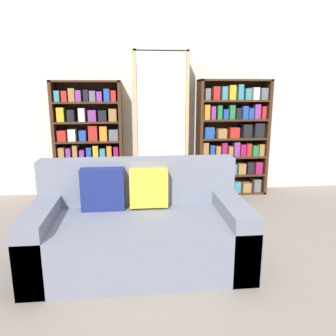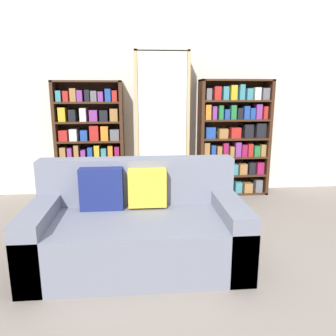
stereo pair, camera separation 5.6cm
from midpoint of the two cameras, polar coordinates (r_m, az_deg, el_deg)
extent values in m
plane|color=gray|center=(2.35, 4.33, -23.39)|extent=(16.00, 16.00, 0.00)
cube|color=beige|center=(4.59, -1.01, 12.51)|extent=(6.87, 0.06, 2.70)
cube|color=slate|center=(2.76, -4.64, -12.37)|extent=(1.72, 0.90, 0.42)
cube|color=slate|center=(2.95, -4.86, -2.18)|extent=(1.72, 0.20, 0.41)
cube|color=slate|center=(2.84, -20.44, -11.14)|extent=(0.20, 0.90, 0.54)
cube|color=slate|center=(2.84, 11.06, -10.51)|extent=(0.20, 0.90, 0.54)
cube|color=navy|center=(2.82, -10.96, -3.61)|extent=(0.36, 0.12, 0.36)
cube|color=gold|center=(2.80, -3.07, -3.47)|extent=(0.32, 0.12, 0.32)
cube|color=#3D2314|center=(4.53, -18.30, 4.47)|extent=(0.04, 0.32, 1.54)
cube|color=#3D2314|center=(4.41, -7.60, 4.81)|extent=(0.04, 0.32, 1.54)
cube|color=#3D2314|center=(4.41, -13.54, 14.43)|extent=(0.88, 0.32, 0.02)
cube|color=#3D2314|center=(4.62, -12.54, -4.67)|extent=(0.88, 0.32, 0.02)
cube|color=#3D2314|center=(4.60, -12.77, 4.94)|extent=(0.88, 0.01, 1.54)
cube|color=#3D2314|center=(4.55, -12.70, -1.54)|extent=(0.80, 0.32, 0.02)
cube|color=#3D2314|center=(4.49, -12.86, 1.52)|extent=(0.80, 0.32, 0.02)
cube|color=#3D2314|center=(4.45, -13.02, 4.66)|extent=(0.80, 0.32, 0.02)
cube|color=#3D2314|center=(4.42, -13.19, 7.84)|extent=(0.80, 0.32, 0.02)
cube|color=#3D2314|center=(4.41, -13.36, 11.05)|extent=(0.80, 0.32, 0.02)
cube|color=beige|center=(4.64, -16.83, -3.47)|extent=(0.08, 0.24, 0.19)
cube|color=gold|center=(4.62, -15.62, -3.78)|extent=(0.07, 0.24, 0.14)
cube|color=orange|center=(4.60, -14.39, -3.62)|extent=(0.08, 0.24, 0.16)
cube|color=orange|center=(4.59, -13.16, -3.77)|extent=(0.06, 0.24, 0.13)
cube|color=orange|center=(4.58, -11.96, -3.66)|extent=(0.09, 0.24, 0.15)
cube|color=black|center=(4.56, -10.82, -3.43)|extent=(0.06, 0.24, 0.19)
cube|color=#8E1947|center=(4.55, -9.59, -3.35)|extent=(0.08, 0.24, 0.20)
cube|color=#237038|center=(4.55, -8.39, -3.49)|extent=(0.07, 0.24, 0.17)
cube|color=#5B5B60|center=(4.57, -16.77, -0.68)|extent=(0.09, 0.24, 0.13)
cube|color=olive|center=(4.55, -15.25, -0.57)|extent=(0.09, 0.24, 0.15)
cube|color=orange|center=(4.53, -13.62, -0.54)|extent=(0.10, 0.24, 0.15)
cube|color=#1E4293|center=(4.50, -11.96, -0.29)|extent=(0.09, 0.24, 0.18)
cube|color=#1E4293|center=(4.49, -10.28, -0.35)|extent=(0.08, 0.24, 0.17)
cube|color=beige|center=(4.48, -8.64, -0.35)|extent=(0.11, 0.24, 0.16)
cube|color=olive|center=(4.53, -17.27, 2.56)|extent=(0.07, 0.24, 0.16)
cube|color=#7A3384|center=(4.51, -16.18, 2.53)|extent=(0.06, 0.24, 0.15)
cube|color=olive|center=(4.49, -15.13, 2.80)|extent=(0.06, 0.24, 0.19)
cube|color=#7A3384|center=(4.48, -14.03, 2.40)|extent=(0.06, 0.24, 0.12)
cube|color=#1E4293|center=(4.47, -12.91, 2.66)|extent=(0.06, 0.24, 0.16)
cube|color=gold|center=(4.45, -11.80, 2.84)|extent=(0.07, 0.24, 0.19)
cube|color=teal|center=(4.45, -10.67, 2.60)|extent=(0.07, 0.24, 0.14)
cube|color=orange|center=(4.44, -9.57, 2.85)|extent=(0.06, 0.24, 0.18)
cube|color=#8E1947|center=(4.43, -8.46, 2.79)|extent=(0.06, 0.24, 0.16)
cube|color=#AD231E|center=(4.49, -17.22, 5.51)|extent=(0.11, 0.24, 0.14)
cube|color=beige|center=(4.46, -15.63, 5.66)|extent=(0.10, 0.24, 0.15)
cube|color=#1E4293|center=(4.44, -13.91, 5.63)|extent=(0.09, 0.24, 0.13)
cube|color=#AD231E|center=(4.42, -12.26, 6.06)|extent=(0.11, 0.24, 0.19)
cube|color=orange|center=(4.40, -10.54, 6.07)|extent=(0.09, 0.24, 0.19)
cube|color=#5B5B60|center=(4.40, -8.84, 5.83)|extent=(0.12, 0.24, 0.14)
cube|color=gold|center=(4.46, -17.41, 8.93)|extent=(0.09, 0.24, 0.18)
cube|color=black|center=(4.44, -15.80, 8.83)|extent=(0.09, 0.24, 0.15)
cube|color=beige|center=(4.41, -14.06, 9.04)|extent=(0.08, 0.24, 0.17)
cube|color=#7A3384|center=(4.40, -12.38, 8.94)|extent=(0.10, 0.24, 0.14)
cube|color=black|center=(4.38, -10.69, 8.99)|extent=(0.10, 0.24, 0.14)
cube|color=olive|center=(4.37, -8.98, 9.17)|extent=(0.10, 0.24, 0.16)
cube|color=teal|center=(4.46, -17.95, 11.82)|extent=(0.06, 0.24, 0.14)
cube|color=#AD231E|center=(4.44, -16.82, 11.87)|extent=(0.07, 0.24, 0.13)
cube|color=olive|center=(4.42, -15.66, 12.15)|extent=(0.07, 0.24, 0.16)
cube|color=#7A3384|center=(4.41, -14.58, 12.06)|extent=(0.07, 0.24, 0.14)
cube|color=black|center=(4.40, -13.39, 12.15)|extent=(0.06, 0.24, 0.15)
cube|color=#5B5B60|center=(4.39, -12.32, 12.12)|extent=(0.08, 0.24, 0.13)
cube|color=#7A3384|center=(4.38, -11.19, 12.12)|extent=(0.06, 0.24, 0.12)
cube|color=#1E4293|center=(4.37, -9.97, 12.39)|extent=(0.07, 0.24, 0.16)
cube|color=#AD231E|center=(4.36, -8.86, 12.29)|extent=(0.06, 0.24, 0.14)
cube|color=tan|center=(4.37, -5.02, 7.21)|extent=(0.04, 0.36, 1.91)
cube|color=tan|center=(4.42, 3.55, 7.30)|extent=(0.04, 0.36, 1.91)
cube|color=tan|center=(4.39, -0.75, 19.60)|extent=(0.69, 0.36, 0.02)
cube|color=tan|center=(4.57, -0.68, -4.54)|extent=(0.69, 0.36, 0.02)
cube|color=tan|center=(4.55, -0.88, 7.50)|extent=(0.69, 0.01, 1.91)
cube|color=silver|center=(4.20, -0.53, 7.04)|extent=(0.61, 0.01, 1.88)
cube|color=tan|center=(4.48, -0.69, -0.62)|extent=(0.61, 0.32, 0.02)
cube|color=tan|center=(4.42, -0.70, 3.28)|extent=(0.61, 0.32, 0.02)
cube|color=tan|center=(4.38, -0.71, 7.28)|extent=(0.61, 0.32, 0.02)
cube|color=tan|center=(4.36, -0.73, 11.33)|extent=(0.61, 0.32, 0.02)
cube|color=tan|center=(4.36, -0.74, 15.40)|extent=(0.61, 0.32, 0.02)
cylinder|color=silver|center=(4.55, -3.58, -3.91)|extent=(0.01, 0.01, 0.09)
cone|color=silver|center=(4.52, -3.59, -2.74)|extent=(0.08, 0.08, 0.11)
cylinder|color=silver|center=(4.56, -2.13, -3.86)|extent=(0.01, 0.01, 0.09)
cone|color=silver|center=(4.53, -2.15, -2.69)|extent=(0.08, 0.08, 0.11)
cylinder|color=silver|center=(4.55, -0.68, -3.88)|extent=(0.01, 0.01, 0.09)
cone|color=silver|center=(4.53, -0.68, -2.70)|extent=(0.08, 0.08, 0.11)
cylinder|color=silver|center=(4.58, 0.73, -3.76)|extent=(0.01, 0.01, 0.09)
cone|color=silver|center=(4.56, 0.73, -2.60)|extent=(0.08, 0.08, 0.11)
cylinder|color=silver|center=(4.58, 2.19, -3.79)|extent=(0.01, 0.01, 0.09)
cone|color=silver|center=(4.55, 2.20, -2.63)|extent=(0.08, 0.08, 0.11)
cylinder|color=silver|center=(4.47, -3.15, 0.06)|extent=(0.01, 0.01, 0.09)
cone|color=silver|center=(4.45, -3.16, 1.26)|extent=(0.09, 0.09, 0.11)
cylinder|color=silver|center=(4.49, -0.71, 0.12)|extent=(0.01, 0.01, 0.09)
cone|color=silver|center=(4.47, -0.71, 1.31)|extent=(0.09, 0.09, 0.11)
cylinder|color=silver|center=(4.50, 1.72, 0.15)|extent=(0.01, 0.01, 0.09)
cone|color=silver|center=(4.48, 1.73, 1.35)|extent=(0.09, 0.09, 0.11)
cylinder|color=silver|center=(4.38, -3.68, 3.84)|extent=(0.01, 0.01, 0.08)
cone|color=silver|center=(4.37, -3.70, 4.94)|extent=(0.08, 0.08, 0.09)
cylinder|color=silver|center=(4.40, -2.19, 3.90)|extent=(0.01, 0.01, 0.08)
cone|color=silver|center=(4.39, -2.20, 5.00)|extent=(0.08, 0.08, 0.09)
cylinder|color=silver|center=(4.41, -0.71, 3.93)|extent=(0.01, 0.01, 0.08)
cone|color=silver|center=(4.40, -0.71, 5.02)|extent=(0.08, 0.08, 0.09)
cylinder|color=silver|center=(4.42, 0.78, 3.94)|extent=(0.01, 0.01, 0.08)
cone|color=silver|center=(4.41, 0.79, 5.03)|extent=(0.08, 0.08, 0.09)
cylinder|color=silver|center=(4.42, 2.28, 3.94)|extent=(0.01, 0.01, 0.08)
cone|color=silver|center=(4.41, 2.29, 5.03)|extent=(0.08, 0.08, 0.09)
cylinder|color=silver|center=(4.35, -3.87, 7.87)|extent=(0.01, 0.01, 0.08)
cone|color=silver|center=(4.35, -3.89, 8.97)|extent=(0.07, 0.07, 0.09)
cylinder|color=silver|center=(4.37, -2.61, 7.91)|extent=(0.01, 0.01, 0.08)
cone|color=silver|center=(4.37, -2.62, 9.00)|extent=(0.07, 0.07, 0.09)
cylinder|color=silver|center=(4.37, -1.35, 7.92)|extent=(0.01, 0.01, 0.08)
cone|color=silver|center=(4.36, -1.35, 9.01)|extent=(0.07, 0.07, 0.09)
cylinder|color=silver|center=(4.38, -0.09, 7.94)|extent=(0.01, 0.01, 0.08)
cone|color=silver|center=(4.37, -0.09, 9.03)|extent=(0.07, 0.07, 0.09)
cylinder|color=silver|center=(4.39, 1.16, 7.94)|extent=(0.01, 0.01, 0.08)
cone|color=silver|center=(4.38, 1.17, 9.03)|extent=(0.07, 0.07, 0.09)
cylinder|color=silver|center=(4.38, 2.44, 7.93)|extent=(0.01, 0.01, 0.08)
cone|color=silver|center=(4.38, 2.45, 9.02)|extent=(0.07, 0.07, 0.09)
cylinder|color=silver|center=(4.35, -3.81, 11.91)|extent=(0.01, 0.01, 0.07)
cone|color=silver|center=(4.35, -3.83, 12.90)|extent=(0.08, 0.08, 0.08)
cylinder|color=silver|center=(4.36, -2.28, 11.93)|extent=(0.01, 0.01, 0.07)
cone|color=silver|center=(4.36, -2.28, 12.92)|extent=(0.08, 0.08, 0.08)
cylinder|color=silver|center=(4.34, -0.71, 11.93)|extent=(0.01, 0.01, 0.07)
cone|color=silver|center=(4.34, -0.71, 12.93)|extent=(0.08, 0.08, 0.08)
cylinder|color=silver|center=(4.38, 0.79, 11.94)|extent=(0.01, 0.01, 0.07)
cone|color=silver|center=(4.38, 0.79, 12.93)|extent=(0.08, 0.08, 0.08)
cylinder|color=silver|center=(4.39, 2.32, 11.93)|extent=(0.01, 0.01, 0.07)
cone|color=silver|center=(4.39, 2.33, 12.92)|extent=(0.08, 0.08, 0.08)
cylinder|color=silver|center=(4.35, -4.00, 15.97)|extent=(0.01, 0.01, 0.07)
cone|color=silver|center=(4.35, -4.02, 16.95)|extent=(0.07, 0.07, 0.08)
cylinder|color=silver|center=(4.36, -2.70, 15.98)|extent=(0.01, 0.01, 0.07)
cone|color=silver|center=(4.36, -2.71, 16.95)|extent=(0.07, 0.07, 0.08)
cylinder|color=silver|center=(4.35, -1.38, 16.00)|extent=(0.01, 0.01, 0.07)
cone|color=silver|center=(4.35, -1.39, 16.97)|extent=(0.07, 0.07, 0.08)
cylinder|color=silver|center=(4.37, -0.09, 15.99)|extent=(0.01, 0.01, 0.07)
cone|color=silver|center=(4.38, -0.10, 16.95)|extent=(0.07, 0.07, 0.08)
cylinder|color=silver|center=(4.36, 1.23, 15.99)|extent=(0.01, 0.01, 0.07)
cone|color=silver|center=(4.36, 1.24, 16.96)|extent=(0.07, 0.07, 0.08)
cylinder|color=silver|center=(4.39, 2.49, 15.96)|extent=(0.01, 0.01, 0.07)
cone|color=silver|center=(4.39, 2.50, 16.93)|extent=(0.07, 0.07, 0.08)
cube|color=#3D2314|center=(4.49, 6.03, 5.12)|extent=(0.04, 0.32, 1.56)
cube|color=#3D2314|center=(4.75, 17.02, 5.06)|extent=(0.04, 0.32, 1.56)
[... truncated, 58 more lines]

